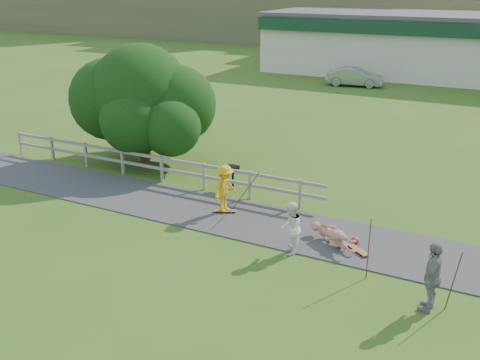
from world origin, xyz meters
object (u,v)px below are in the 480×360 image
Objects in this scene: skater_fallen at (333,236)px; car_silver at (355,77)px; spectator_b at (432,277)px; tree at (142,117)px; bbq at (233,177)px; skater_rider at (225,191)px; spectator_a at (291,228)px.

skater_fallen is 27.02m from car_silver.
spectator_b is 14.92m from tree.
bbq is (1.66, -23.36, -0.22)m from car_silver.
tree is (-6.09, 3.53, 1.18)m from skater_rider.
bbq is at bearing -149.22° from spectator_a.
spectator_b is (3.20, -2.25, 0.61)m from skater_fallen.
skater_rider is at bearing -133.13° from spectator_a.
skater_rider reaches higher than skater_fallen.
spectator_a is at bearing 168.17° from skater_fallen.
tree is at bearing 166.12° from bbq.
car_silver is at bearing 176.78° from spectator_a.
spectator_a is 0.87× the size of spectator_b.
skater_rider is 0.24× the size of tree.
spectator_a is at bearing -176.35° from car_silver.
spectator_a is at bearing -99.89° from spectator_b.
spectator_b reaches higher than car_silver.
spectator_b is 30.09m from car_silver.
car_silver is at bearing 13.79° from skater_rider.
car_silver is at bearing 80.76° from tree.
spectator_b is at bearing -103.09° from skater_rider.
tree reaches higher than car_silver.
car_silver is (-9.85, 28.43, -0.24)m from spectator_b.
skater_fallen is 0.43× the size of car_silver.
car_silver is at bearing -155.12° from spectator_b.
tree is (-3.58, -22.04, 1.32)m from car_silver.
tree is 5.62m from bbq.
skater_fallen is 0.26× the size of tree.
tree is (-9.23, 5.22, 1.20)m from spectator_a.
spectator_a is at bearing -29.50° from tree.
spectator_b reaches higher than spectator_a.
skater_rider is at bearing -68.65° from bbq.
skater_fallen is 11.17m from tree.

